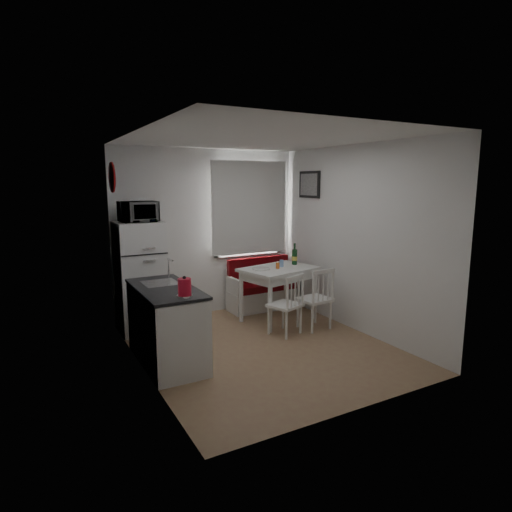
# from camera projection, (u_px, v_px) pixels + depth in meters

# --- Properties ---
(floor) EXTENTS (3.00, 3.50, 0.02)m
(floor) POSITION_uv_depth(u_px,v_px,m) (262.00, 347.00, 5.48)
(floor) COLOR #966B50
(floor) RESTS_ON ground
(ceiling) EXTENTS (3.00, 3.50, 0.02)m
(ceiling) POSITION_uv_depth(u_px,v_px,m) (263.00, 138.00, 5.03)
(ceiling) COLOR white
(ceiling) RESTS_ON wall_back
(wall_back) EXTENTS (3.00, 0.02, 2.60)m
(wall_back) POSITION_uv_depth(u_px,v_px,m) (208.00, 233.00, 6.77)
(wall_back) COLOR white
(wall_back) RESTS_ON floor
(wall_front) EXTENTS (3.00, 0.02, 2.60)m
(wall_front) POSITION_uv_depth(u_px,v_px,m) (362.00, 273.00, 3.74)
(wall_front) COLOR white
(wall_front) RESTS_ON floor
(wall_left) EXTENTS (0.02, 3.50, 2.60)m
(wall_left) POSITION_uv_depth(u_px,v_px,m) (140.00, 257.00, 4.54)
(wall_left) COLOR white
(wall_left) RESTS_ON floor
(wall_right) EXTENTS (0.02, 3.50, 2.60)m
(wall_right) POSITION_uv_depth(u_px,v_px,m) (356.00, 239.00, 5.97)
(wall_right) COLOR white
(wall_right) RESTS_ON floor
(window) EXTENTS (1.22, 0.06, 1.47)m
(window) POSITION_uv_depth(u_px,v_px,m) (248.00, 211.00, 7.02)
(window) COLOR white
(window) RESTS_ON wall_back
(curtain) EXTENTS (1.35, 0.02, 1.50)m
(curtain) POSITION_uv_depth(u_px,v_px,m) (250.00, 208.00, 6.95)
(curtain) COLOR silver
(curtain) RESTS_ON wall_back
(kitchen_counter) EXTENTS (0.62, 1.32, 1.16)m
(kitchen_counter) POSITION_uv_depth(u_px,v_px,m) (166.00, 324.00, 4.96)
(kitchen_counter) COLOR white
(kitchen_counter) RESTS_ON floor
(wall_sign) EXTENTS (0.03, 0.40, 0.40)m
(wall_sign) POSITION_uv_depth(u_px,v_px,m) (113.00, 177.00, 5.67)
(wall_sign) COLOR #1A3F9E
(wall_sign) RESTS_ON wall_left
(picture_frame) EXTENTS (0.04, 0.52, 0.42)m
(picture_frame) POSITION_uv_depth(u_px,v_px,m) (309.00, 185.00, 6.78)
(picture_frame) COLOR black
(picture_frame) RESTS_ON wall_right
(bench) EXTENTS (1.18, 0.45, 0.84)m
(bench) POSITION_uv_depth(u_px,v_px,m) (263.00, 292.00, 7.14)
(bench) COLOR white
(bench) RESTS_ON floor
(dining_table) EXTENTS (1.23, 0.99, 0.81)m
(dining_table) POSITION_uv_depth(u_px,v_px,m) (279.00, 274.00, 6.45)
(dining_table) COLOR white
(dining_table) RESTS_ON floor
(chair_left) EXTENTS (0.51, 0.50, 0.46)m
(chair_left) POSITION_uv_depth(u_px,v_px,m) (288.00, 298.00, 5.80)
(chair_left) COLOR white
(chair_left) RESTS_ON floor
(chair_right) EXTENTS (0.45, 0.43, 0.48)m
(chair_right) POSITION_uv_depth(u_px,v_px,m) (318.00, 292.00, 6.03)
(chair_right) COLOR white
(chair_right) RESTS_ON floor
(fridge) EXTENTS (0.62, 0.62, 1.55)m
(fridge) POSITION_uv_depth(u_px,v_px,m) (140.00, 277.00, 5.99)
(fridge) COLOR white
(fridge) RESTS_ON floor
(microwave) EXTENTS (0.50, 0.34, 0.28)m
(microwave) POSITION_uv_depth(u_px,v_px,m) (138.00, 212.00, 5.79)
(microwave) COLOR white
(microwave) RESTS_ON fridge
(kettle) EXTENTS (0.17, 0.17, 0.22)m
(kettle) POSITION_uv_depth(u_px,v_px,m) (185.00, 287.00, 4.43)
(kettle) COLOR red
(kettle) RESTS_ON kitchen_counter
(wine_bottle) EXTENTS (0.08, 0.08, 0.34)m
(wine_bottle) POSITION_uv_depth(u_px,v_px,m) (295.00, 254.00, 6.66)
(wine_bottle) COLOR #12391A
(wine_bottle) RESTS_ON dining_table
(drinking_glass_orange) EXTENTS (0.05, 0.05, 0.09)m
(drinking_glass_orange) POSITION_uv_depth(u_px,v_px,m) (278.00, 266.00, 6.36)
(drinking_glass_orange) COLOR orange
(drinking_glass_orange) RESTS_ON dining_table
(drinking_glass_blue) EXTENTS (0.06, 0.06, 0.11)m
(drinking_glass_blue) POSITION_uv_depth(u_px,v_px,m) (282.00, 263.00, 6.51)
(drinking_glass_blue) COLOR #7EA2D6
(drinking_glass_blue) RESTS_ON dining_table
(plate) EXTENTS (0.26, 0.26, 0.02)m
(plate) POSITION_uv_depth(u_px,v_px,m) (261.00, 269.00, 6.31)
(plate) COLOR white
(plate) RESTS_ON dining_table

